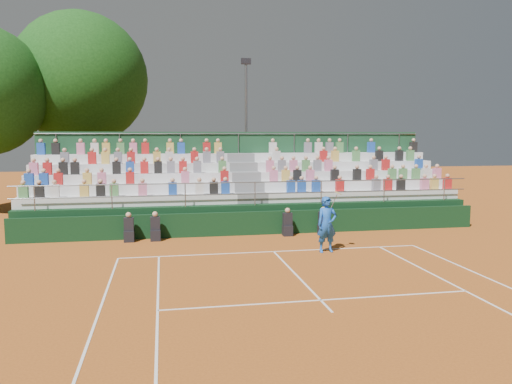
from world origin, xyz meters
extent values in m
plane|color=#A9551C|center=(0.00, 0.00, 0.00)|extent=(90.00, 90.00, 0.00)
cube|color=white|center=(0.00, 0.00, 0.01)|extent=(11.00, 0.06, 0.01)
cube|color=white|center=(0.00, -3.20, 0.01)|extent=(0.06, 6.40, 0.01)
cube|color=white|center=(0.00, -5.49, 0.01)|extent=(8.22, 0.06, 0.01)
cube|color=black|center=(0.00, 3.20, 0.50)|extent=(20.00, 0.15, 1.00)
cube|color=black|center=(-5.29, 2.75, 0.22)|extent=(0.40, 0.40, 0.44)
cube|color=black|center=(-5.29, 2.75, 0.70)|extent=(0.38, 0.25, 0.55)
sphere|color=tan|center=(-5.29, 2.75, 1.08)|extent=(0.22, 0.22, 0.22)
cube|color=black|center=(-4.26, 2.75, 0.22)|extent=(0.40, 0.40, 0.44)
cube|color=black|center=(-4.26, 2.75, 0.70)|extent=(0.38, 0.25, 0.55)
sphere|color=tan|center=(-4.26, 2.75, 1.08)|extent=(0.22, 0.22, 0.22)
cube|color=black|center=(1.21, 2.75, 0.22)|extent=(0.40, 0.40, 0.44)
cube|color=black|center=(1.21, 2.75, 0.70)|extent=(0.38, 0.25, 0.55)
sphere|color=tan|center=(1.21, 2.75, 1.08)|extent=(0.22, 0.22, 0.22)
cube|color=black|center=(2.78, 2.75, 0.22)|extent=(0.40, 0.40, 0.44)
cube|color=black|center=(2.78, 2.75, 0.70)|extent=(0.38, 0.25, 0.55)
sphere|color=tan|center=(2.78, 2.75, 1.08)|extent=(0.22, 0.22, 0.22)
cube|color=black|center=(0.00, 6.30, 0.60)|extent=(20.00, 5.20, 1.20)
cube|color=silver|center=(-5.35, 4.62, 1.41)|extent=(9.30, 0.85, 0.42)
cube|color=silver|center=(5.35, 4.62, 1.41)|extent=(9.30, 0.85, 0.42)
cube|color=slate|center=(0.00, 4.62, 1.41)|extent=(1.40, 0.85, 0.42)
cube|color=silver|center=(-5.35, 5.47, 1.83)|extent=(9.30, 0.85, 0.42)
cube|color=silver|center=(5.35, 5.47, 1.83)|extent=(9.30, 0.85, 0.42)
cube|color=slate|center=(0.00, 5.47, 1.83)|extent=(1.40, 0.85, 0.42)
cube|color=silver|center=(-5.35, 6.33, 2.25)|extent=(9.30, 0.85, 0.42)
cube|color=silver|center=(5.35, 6.33, 2.25)|extent=(9.30, 0.85, 0.42)
cube|color=slate|center=(0.00, 6.33, 2.25)|extent=(1.40, 0.85, 0.42)
cube|color=silver|center=(-5.35, 7.17, 2.67)|extent=(9.30, 0.85, 0.42)
cube|color=silver|center=(5.35, 7.17, 2.67)|extent=(9.30, 0.85, 0.42)
cube|color=slate|center=(0.00, 7.17, 2.67)|extent=(1.40, 0.85, 0.42)
cube|color=silver|center=(-5.35, 8.03, 3.09)|extent=(9.30, 0.85, 0.42)
cube|color=silver|center=(5.35, 8.03, 3.09)|extent=(9.30, 0.85, 0.42)
cube|color=slate|center=(0.00, 8.03, 3.09)|extent=(1.40, 0.85, 0.42)
cube|color=#1A4528|center=(0.00, 8.55, 2.20)|extent=(20.00, 0.12, 4.40)
cylinder|color=gray|center=(0.00, 3.75, 2.20)|extent=(20.00, 0.05, 0.05)
cylinder|color=gray|center=(0.00, 8.45, 4.30)|extent=(20.00, 0.05, 0.05)
cube|color=#4C8C4C|center=(-9.58, 4.47, 1.90)|extent=(0.36, 0.24, 0.56)
cube|color=black|center=(-8.96, 4.47, 1.90)|extent=(0.36, 0.24, 0.56)
cube|color=silver|center=(-8.36, 4.47, 1.90)|extent=(0.36, 0.24, 0.56)
cube|color=gold|center=(-7.18, 4.47, 1.90)|extent=(0.36, 0.24, 0.56)
cube|color=black|center=(-6.52, 4.47, 1.90)|extent=(0.36, 0.24, 0.56)
cube|color=#4C8C4C|center=(-5.97, 4.47, 1.90)|extent=(0.36, 0.24, 0.56)
cube|color=pink|center=(-4.78, 4.47, 1.90)|extent=(0.36, 0.24, 0.56)
cube|color=#1E4CB2|center=(-3.51, 4.47, 1.90)|extent=(0.36, 0.24, 0.56)
cube|color=silver|center=(-2.35, 4.47, 1.90)|extent=(0.36, 0.24, 0.56)
cube|color=black|center=(-1.71, 4.47, 1.90)|extent=(0.36, 0.24, 0.56)
cube|color=#1E4CB2|center=(-1.20, 4.47, 1.90)|extent=(0.36, 0.24, 0.56)
cube|color=#1E4CB2|center=(-9.55, 5.32, 2.32)|extent=(0.36, 0.24, 0.56)
cube|color=#1E4CB2|center=(-8.95, 5.32, 2.32)|extent=(0.36, 0.24, 0.56)
cube|color=red|center=(-8.37, 5.32, 2.32)|extent=(0.36, 0.24, 0.56)
cube|color=gold|center=(-7.16, 5.32, 2.32)|extent=(0.36, 0.24, 0.56)
cube|color=pink|center=(-6.55, 5.32, 2.32)|extent=(0.36, 0.24, 0.56)
cube|color=red|center=(-5.34, 5.32, 2.32)|extent=(0.36, 0.24, 0.56)
cube|color=pink|center=(-2.92, 5.32, 2.32)|extent=(0.36, 0.24, 0.56)
cube|color=red|center=(-1.13, 5.32, 2.32)|extent=(0.36, 0.24, 0.56)
cube|color=pink|center=(-9.54, 6.17, 2.74)|extent=(0.36, 0.24, 0.56)
cube|color=red|center=(-8.97, 6.17, 2.74)|extent=(0.36, 0.24, 0.56)
cube|color=black|center=(-8.30, 6.17, 2.74)|extent=(0.36, 0.24, 0.56)
cube|color=black|center=(-7.80, 6.17, 2.74)|extent=(0.36, 0.24, 0.56)
cube|color=black|center=(-5.99, 6.17, 2.74)|extent=(0.36, 0.24, 0.56)
cube|color=#1E4CB2|center=(-5.39, 6.17, 2.74)|extent=(0.36, 0.24, 0.56)
cube|color=red|center=(-4.74, 6.17, 2.74)|extent=(0.36, 0.24, 0.56)
cube|color=black|center=(-4.12, 6.17, 2.74)|extent=(0.36, 0.24, 0.56)
cube|color=slate|center=(-3.54, 6.17, 2.74)|extent=(0.36, 0.24, 0.56)
cube|color=red|center=(-2.98, 6.17, 2.74)|extent=(0.36, 0.24, 0.56)
cube|color=slate|center=(-2.31, 6.17, 2.74)|extent=(0.36, 0.24, 0.56)
cube|color=#4C8C4C|center=(-1.13, 6.17, 2.74)|extent=(0.36, 0.24, 0.56)
cube|color=slate|center=(-8.37, 7.02, 3.16)|extent=(0.36, 0.24, 0.56)
cube|color=red|center=(-7.16, 7.02, 3.16)|extent=(0.36, 0.24, 0.56)
cube|color=gold|center=(-6.56, 7.02, 3.16)|extent=(0.36, 0.24, 0.56)
cube|color=slate|center=(-5.98, 7.02, 3.16)|extent=(0.36, 0.24, 0.56)
cube|color=red|center=(-5.38, 7.02, 3.16)|extent=(0.36, 0.24, 0.56)
cube|color=gold|center=(-4.17, 7.02, 3.16)|extent=(0.36, 0.24, 0.56)
cube|color=silver|center=(-3.59, 7.02, 3.16)|extent=(0.36, 0.24, 0.56)
cube|color=red|center=(-2.38, 7.02, 3.16)|extent=(0.36, 0.24, 0.56)
cube|color=slate|center=(-1.79, 7.02, 3.16)|extent=(0.36, 0.24, 0.56)
cube|color=slate|center=(-1.12, 7.02, 3.16)|extent=(0.36, 0.24, 0.56)
cube|color=#1E4CB2|center=(-9.58, 7.88, 3.58)|extent=(0.36, 0.24, 0.56)
cube|color=black|center=(-8.92, 7.88, 3.58)|extent=(0.36, 0.24, 0.56)
cube|color=pink|center=(-7.78, 7.88, 3.58)|extent=(0.36, 0.24, 0.56)
cube|color=silver|center=(-7.13, 7.88, 3.58)|extent=(0.36, 0.24, 0.56)
cube|color=gold|center=(-6.60, 7.88, 3.58)|extent=(0.36, 0.24, 0.56)
cube|color=#4C8C4C|center=(-5.92, 7.88, 3.58)|extent=(0.36, 0.24, 0.56)
cube|color=pink|center=(-5.31, 7.88, 3.58)|extent=(0.36, 0.24, 0.56)
cube|color=red|center=(-4.74, 7.88, 3.58)|extent=(0.36, 0.24, 0.56)
cube|color=gold|center=(-3.53, 7.88, 3.58)|extent=(0.36, 0.24, 0.56)
cube|color=#1E4CB2|center=(-2.99, 7.88, 3.58)|extent=(0.36, 0.24, 0.56)
cube|color=red|center=(-1.71, 7.88, 3.58)|extent=(0.36, 0.24, 0.56)
cube|color=gold|center=(-1.14, 7.88, 3.58)|extent=(0.36, 0.24, 0.56)
cube|color=#1E4CB2|center=(1.79, 4.47, 1.90)|extent=(0.36, 0.24, 0.56)
cube|color=#1E4CB2|center=(2.30, 4.47, 1.90)|extent=(0.36, 0.24, 0.56)
cube|color=#1E4CB2|center=(2.99, 4.47, 1.90)|extent=(0.36, 0.24, 0.56)
cube|color=red|center=(4.13, 4.47, 1.90)|extent=(0.36, 0.24, 0.56)
cube|color=slate|center=(5.93, 4.47, 1.90)|extent=(0.36, 0.24, 0.56)
cube|color=red|center=(6.51, 4.47, 1.90)|extent=(0.36, 0.24, 0.56)
cube|color=black|center=(7.18, 4.47, 1.90)|extent=(0.36, 0.24, 0.56)
cube|color=pink|center=(8.39, 4.47, 1.90)|extent=(0.36, 0.24, 0.56)
cube|color=gold|center=(8.90, 4.47, 1.90)|extent=(0.36, 0.24, 0.56)
cube|color=red|center=(9.59, 4.47, 1.90)|extent=(0.36, 0.24, 0.56)
cube|color=pink|center=(1.19, 5.32, 2.32)|extent=(0.36, 0.24, 0.56)
cube|color=gold|center=(1.76, 5.32, 2.32)|extent=(0.36, 0.24, 0.56)
cube|color=black|center=(2.33, 5.32, 2.32)|extent=(0.36, 0.24, 0.56)
cube|color=pink|center=(2.96, 5.32, 2.32)|extent=(0.36, 0.24, 0.56)
cube|color=black|center=(4.18, 5.32, 2.32)|extent=(0.36, 0.24, 0.56)
cube|color=black|center=(5.31, 5.32, 2.32)|extent=(0.36, 0.24, 0.56)
cube|color=red|center=(5.99, 5.32, 2.32)|extent=(0.36, 0.24, 0.56)
cube|color=#4C8C4C|center=(7.13, 5.32, 2.32)|extent=(0.36, 0.24, 0.56)
cube|color=#4C8C4C|center=(7.70, 5.32, 2.32)|extent=(0.36, 0.24, 0.56)
cube|color=#4C8C4C|center=(8.39, 5.32, 2.32)|extent=(0.36, 0.24, 0.56)
cube|color=silver|center=(8.92, 5.32, 2.32)|extent=(0.36, 0.24, 0.56)
cube|color=pink|center=(9.52, 5.32, 2.32)|extent=(0.36, 0.24, 0.56)
cube|color=pink|center=(1.19, 6.17, 2.74)|extent=(0.36, 0.24, 0.56)
cube|color=slate|center=(1.78, 6.17, 2.74)|extent=(0.36, 0.24, 0.56)
cube|color=pink|center=(2.36, 6.17, 2.74)|extent=(0.36, 0.24, 0.56)
cube|color=#4C8C4C|center=(2.99, 6.17, 2.74)|extent=(0.36, 0.24, 0.56)
cube|color=slate|center=(3.58, 6.17, 2.74)|extent=(0.36, 0.24, 0.56)
cube|color=pink|center=(4.15, 6.17, 2.74)|extent=(0.36, 0.24, 0.56)
cube|color=slate|center=(6.52, 6.17, 2.74)|extent=(0.36, 0.24, 0.56)
cube|color=red|center=(7.18, 6.17, 2.74)|extent=(0.36, 0.24, 0.56)
cube|color=#1E4CB2|center=(8.99, 6.17, 2.74)|extent=(0.36, 0.24, 0.56)
cube|color=silver|center=(1.71, 7.02, 3.16)|extent=(0.36, 0.24, 0.56)
cube|color=red|center=(4.17, 7.02, 3.16)|extent=(0.36, 0.24, 0.56)
cube|color=gold|center=(4.78, 7.02, 3.16)|extent=(0.36, 0.24, 0.56)
cube|color=#4C8C4C|center=(5.93, 7.02, 3.16)|extent=(0.36, 0.24, 0.56)
cube|color=black|center=(7.20, 7.02, 3.16)|extent=(0.36, 0.24, 0.56)
cube|color=black|center=(8.32, 7.02, 3.16)|extent=(0.36, 0.24, 0.56)
cube|color=#4C8C4C|center=(8.94, 7.02, 3.16)|extent=(0.36, 0.24, 0.56)
cube|color=silver|center=(1.71, 7.88, 3.58)|extent=(0.36, 0.24, 0.56)
cube|color=slate|center=(3.59, 7.88, 3.58)|extent=(0.36, 0.24, 0.56)
cube|color=silver|center=(4.17, 7.88, 3.58)|extent=(0.36, 0.24, 0.56)
cube|color=slate|center=(4.77, 7.88, 3.58)|extent=(0.36, 0.24, 0.56)
cube|color=#4C8C4C|center=(5.33, 7.88, 3.58)|extent=(0.36, 0.24, 0.56)
cube|color=#1E4CB2|center=(7.11, 7.88, 3.58)|extent=(0.36, 0.24, 0.56)
cube|color=black|center=(9.57, 7.88, 3.58)|extent=(0.36, 0.24, 0.56)
imported|color=blue|center=(1.88, -0.39, 1.01)|extent=(0.77, 0.53, 2.03)
cylinder|color=gray|center=(2.13, -0.39, 1.85)|extent=(0.26, 0.03, 0.51)
cylinder|color=#E5D866|center=(2.28, -0.39, 2.15)|extent=(0.26, 0.28, 0.14)
cylinder|color=#372114|center=(-8.66, 14.57, 2.21)|extent=(0.50, 0.50, 4.41)
sphere|color=#123B10|center=(-8.66, 14.57, 7.59)|extent=(7.94, 7.94, 7.94)
cylinder|color=gray|center=(1.28, 13.65, 4.30)|extent=(0.16, 0.16, 8.60)
cube|color=black|center=(1.28, 13.65, 8.77)|extent=(0.60, 0.25, 0.35)
camera|label=1|loc=(-3.92, -17.37, 4.21)|focal=35.00mm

